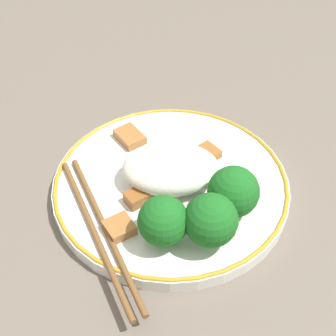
# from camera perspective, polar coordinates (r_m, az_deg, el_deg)

# --- Properties ---
(ground_plane) EXTENTS (3.00, 3.00, 0.00)m
(ground_plane) POSITION_cam_1_polar(r_m,az_deg,el_deg) (0.54, -0.00, -2.71)
(ground_plane) COLOR #665B51
(plate) EXTENTS (0.27, 0.27, 0.02)m
(plate) POSITION_cam_1_polar(r_m,az_deg,el_deg) (0.54, -0.00, -2.00)
(plate) COLOR white
(plate) RESTS_ON ground_plane
(rice_mound) EXTENTS (0.11, 0.08, 0.04)m
(rice_mound) POSITION_cam_1_polar(r_m,az_deg,el_deg) (0.52, -0.13, 0.11)
(rice_mound) COLOR white
(rice_mound) RESTS_ON plate
(broccoli_back_left) EXTENTS (0.05, 0.05, 0.05)m
(broccoli_back_left) POSITION_cam_1_polar(r_m,az_deg,el_deg) (0.45, -0.98, -6.49)
(broccoli_back_left) COLOR #72AD4C
(broccoli_back_left) RESTS_ON plate
(broccoli_back_center) EXTENTS (0.05, 0.05, 0.06)m
(broccoli_back_center) POSITION_cam_1_polar(r_m,az_deg,el_deg) (0.45, 4.84, -6.40)
(broccoli_back_center) COLOR #72AD4C
(broccoli_back_center) RESTS_ON plate
(broccoli_back_right) EXTENTS (0.05, 0.05, 0.06)m
(broccoli_back_right) POSITION_cam_1_polar(r_m,az_deg,el_deg) (0.48, 7.59, -2.93)
(broccoli_back_right) COLOR #72AD4C
(broccoli_back_right) RESTS_ON plate
(meat_near_front) EXTENTS (0.04, 0.04, 0.01)m
(meat_near_front) POSITION_cam_1_polar(r_m,az_deg,el_deg) (0.51, -3.73, -3.39)
(meat_near_front) COLOR brown
(meat_near_front) RESTS_ON plate
(meat_near_left) EXTENTS (0.04, 0.05, 0.01)m
(meat_near_left) POSITION_cam_1_polar(r_m,az_deg,el_deg) (0.58, -5.00, 3.82)
(meat_near_left) COLOR #9E6633
(meat_near_left) RESTS_ON plate
(meat_near_right) EXTENTS (0.04, 0.04, 0.01)m
(meat_near_right) POSITION_cam_1_polar(r_m,az_deg,el_deg) (0.56, 4.12, 1.66)
(meat_near_right) COLOR #995B28
(meat_near_right) RESTS_ON plate
(meat_near_back) EXTENTS (0.04, 0.04, 0.01)m
(meat_near_back) POSITION_cam_1_polar(r_m,az_deg,el_deg) (0.48, -6.32, -7.22)
(meat_near_back) COLOR #9E6633
(meat_near_back) RESTS_ON plate
(chopsticks) EXTENTS (0.11, 0.20, 0.01)m
(chopsticks) POSITION_cam_1_polar(r_m,az_deg,el_deg) (0.49, -8.72, -7.46)
(chopsticks) COLOR brown
(chopsticks) RESTS_ON plate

